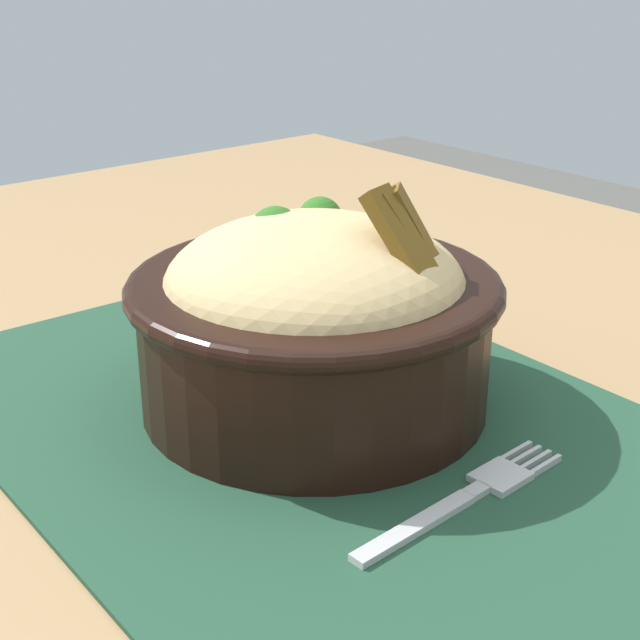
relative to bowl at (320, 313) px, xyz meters
The scene contains 4 objects.
table 0.12m from the bowl, ahead, with size 1.26×0.98×0.70m.
placemat 0.06m from the bowl, 59.99° to the right, with size 0.45×0.32×0.00m, color #1E422D.
bowl is the anchor object (origin of this frame).
fork 0.13m from the bowl, ahead, with size 0.02×0.14×0.00m.
Camera 1 is at (0.34, -0.30, 0.96)m, focal length 52.62 mm.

